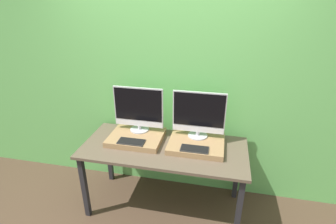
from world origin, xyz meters
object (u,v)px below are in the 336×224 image
Objects in this scene: monitor_left at (139,109)px; keyboard_left at (131,142)px; monitor_right at (199,114)px; keyboard_right at (195,149)px.

monitor_left is 1.98× the size of keyboard_left.
monitor_right is 0.36m from keyboard_right.
monitor_left and monitor_right have the same top height.
keyboard_left is 0.50× the size of monitor_right.
monitor_left is 0.64m from monitor_right.
monitor_left reaches higher than keyboard_left.
keyboard_right is at bearing -90.00° from monitor_right.
keyboard_left is at bearing -157.07° from monitor_right.
monitor_right is at bearing 22.93° from keyboard_left.
monitor_right is (0.64, 0.27, 0.24)m from keyboard_left.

